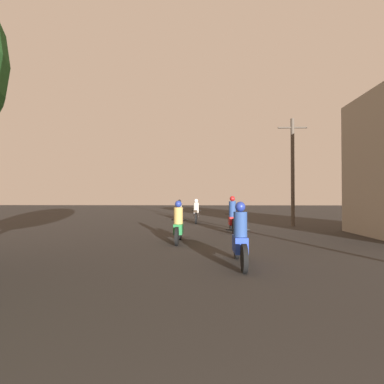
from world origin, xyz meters
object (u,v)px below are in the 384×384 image
motorcycle_red (232,218)px  utility_pole_far (293,169)px  motorcycle_silver (196,213)px  motorcycle_green (178,226)px  motorcycle_blue (240,240)px  motorcycle_white (180,211)px

motorcycle_red → utility_pole_far: bearing=36.6°
motorcycle_silver → utility_pole_far: utility_pole_far is taller
motorcycle_green → motorcycle_blue: bearing=-70.2°
motorcycle_blue → motorcycle_silver: size_ratio=1.06×
utility_pole_far → motorcycle_blue: bearing=-113.0°
motorcycle_blue → motorcycle_green: motorcycle_blue is taller
motorcycle_blue → motorcycle_green: size_ratio=1.03×
utility_pole_far → motorcycle_white: bearing=141.5°
motorcycle_red → utility_pole_far: 5.31m
motorcycle_red → utility_pole_far: size_ratio=0.33×
motorcycle_red → motorcycle_white: size_ratio=0.97×
utility_pole_far → motorcycle_silver: bearing=160.5°
motorcycle_red → motorcycle_white: bearing=108.2°
motorcycle_green → motorcycle_red: bearing=48.7°
motorcycle_green → motorcycle_silver: (0.45, 8.12, 0.01)m
motorcycle_white → motorcycle_silver: bearing=-65.3°
motorcycle_white → utility_pole_far: utility_pole_far is taller
motorcycle_green → utility_pole_far: size_ratio=0.34×
motorcycle_silver → motorcycle_white: 3.69m
motorcycle_blue → motorcycle_white: size_ratio=1.02×
motorcycle_blue → motorcycle_silver: bearing=97.2°
motorcycle_red → motorcycle_white: (-3.10, 8.31, -0.08)m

